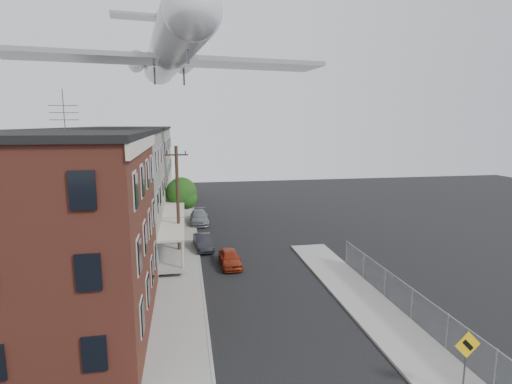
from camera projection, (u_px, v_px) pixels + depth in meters
sidewalk_left at (181, 236)px, 38.15m from camera, size 3.00×62.00×0.12m
sidewalk_right at (377, 314)px, 22.60m from camera, size 3.00×26.00×0.12m
curb_left at (197, 235)px, 38.40m from camera, size 0.15×62.00×0.14m
curb_right at (353, 316)px, 22.34m from camera, size 0.15×26.00×0.14m
corner_building at (42, 237)px, 19.66m from camera, size 10.31×12.30×12.15m
row_house_a at (88, 201)px, 28.89m from camera, size 11.98×7.00×10.30m
row_house_b at (106, 187)px, 35.68m from camera, size 11.98×7.00×10.30m
row_house_c at (119, 177)px, 42.47m from camera, size 11.98×7.00×10.30m
row_house_d at (128, 169)px, 49.26m from camera, size 11.98×7.00×10.30m
row_house_e at (134, 164)px, 56.05m from camera, size 11.98×7.00×10.30m
chainlink_fence at (412, 304)px, 21.73m from camera, size 0.06×18.06×1.90m
warning_sign at (467, 353)px, 15.49m from camera, size 1.10×0.11×2.80m
utility_pole at (178, 201)px, 31.53m from camera, size 1.80×0.26×9.00m
street_tree at (183, 194)px, 41.42m from camera, size 3.22×3.20×5.20m
car_near at (230, 258)px, 30.23m from camera, size 1.64×3.79×1.27m
car_mid at (203, 242)px, 34.28m from camera, size 1.72×4.01×1.29m
car_far at (199, 217)px, 43.18m from camera, size 1.94×4.76×1.38m
airplane at (169, 51)px, 34.58m from camera, size 25.96×29.64×8.53m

